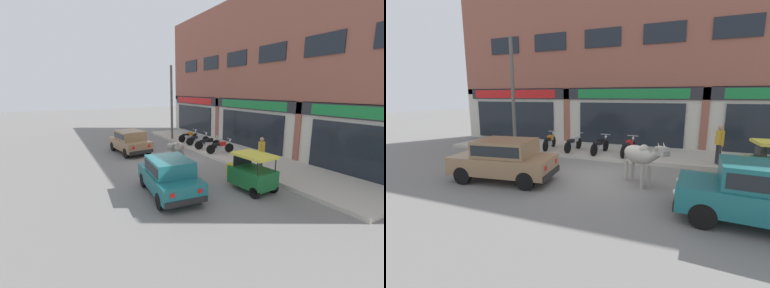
{
  "view_description": "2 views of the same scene",
  "coord_description": "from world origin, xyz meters",
  "views": [
    {
      "loc": [
        13.07,
        -5.96,
        3.98
      ],
      "look_at": [
        0.57,
        1.0,
        0.97
      ],
      "focal_mm": 24.0,
      "sensor_mm": 36.0,
      "label": 1
    },
    {
      "loc": [
        2.53,
        -8.76,
        2.94
      ],
      "look_at": [
        -1.25,
        1.0,
        0.97
      ],
      "focal_mm": 24.0,
      "sensor_mm": 36.0,
      "label": 2
    }
  ],
  "objects": [
    {
      "name": "utility_pole",
      "position": [
        -5.4,
        2.5,
        3.0
      ],
      "size": [
        0.18,
        0.18,
        5.65
      ],
      "primitive_type": "cylinder",
      "color": "#595651",
      "rests_on": "sidewalk"
    },
    {
      "name": "car_0",
      "position": [
        -2.99,
        -1.59,
        0.81
      ],
      "size": [
        3.74,
        1.99,
        1.46
      ],
      "color": "black",
      "rests_on": "ground"
    },
    {
      "name": "motorcycle_2",
      "position": [
        -0.88,
        3.01,
        0.56
      ],
      "size": [
        0.61,
        1.8,
        0.88
      ],
      "color": "black",
      "rests_on": "sidewalk"
    },
    {
      "name": "cow",
      "position": [
        1.47,
        -0.36,
        1.01
      ],
      "size": [
        1.7,
        1.65,
        1.61
      ],
      "color": "#9E998E",
      "rests_on": "ground"
    },
    {
      "name": "sidewalk",
      "position": [
        0.0,
        3.98,
        0.09
      ],
      "size": [
        19.0,
        3.57,
        0.18
      ],
      "primitive_type": "cube",
      "color": "#B7AFA3",
      "rests_on": "ground"
    },
    {
      "name": "car_1",
      "position": [
        4.44,
        -2.16,
        0.81
      ],
      "size": [
        3.71,
        1.88,
        1.46
      ],
      "color": "black",
      "rests_on": "ground"
    },
    {
      "name": "shop_building",
      "position": [
        0.0,
        6.03,
        4.88
      ],
      "size": [
        23.0,
        1.4,
        10.16
      ],
      "color": "#8E5142",
      "rests_on": "ground"
    },
    {
      "name": "pedestrian",
      "position": [
        4.18,
        2.83,
        1.16
      ],
      "size": [
        0.32,
        0.46,
        1.6
      ],
      "color": "#2D2D33",
      "rests_on": "sidewalk"
    },
    {
      "name": "motorcycle_1",
      "position": [
        -2.32,
        3.1,
        0.56
      ],
      "size": [
        0.52,
        1.81,
        0.88
      ],
      "color": "black",
      "rests_on": "sidewalk"
    },
    {
      "name": "auto_rickshaw",
      "position": [
        5.6,
        0.93,
        0.66
      ],
      "size": [
        2.03,
        1.27,
        1.52
      ],
      "color": "black",
      "rests_on": "ground"
    },
    {
      "name": "motorcycle_3",
      "position": [
        0.48,
        3.04,
        0.56
      ],
      "size": [
        0.6,
        1.8,
        0.88
      ],
      "color": "black",
      "rests_on": "sidewalk"
    },
    {
      "name": "ground_plane",
      "position": [
        0.0,
        0.0,
        0.0
      ],
      "size": [
        90.0,
        90.0,
        0.0
      ],
      "primitive_type": "plane",
      "color": "slate"
    },
    {
      "name": "motorcycle_0",
      "position": [
        -3.66,
        3.08,
        0.56
      ],
      "size": [
        0.53,
        1.81,
        0.88
      ],
      "color": "black",
      "rests_on": "sidewalk"
    }
  ]
}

